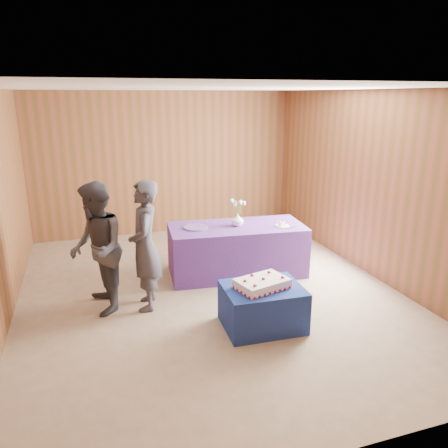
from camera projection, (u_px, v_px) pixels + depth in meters
name	position (u px, v px, depth m)	size (l,w,h in m)	color
ground	(210.00, 293.00, 6.01)	(6.00, 6.00, 0.00)	gray
room_shell	(208.00, 162.00, 5.50)	(5.04, 6.04, 2.72)	brown
cake_table	(262.00, 307.00, 5.08)	(0.90, 0.70, 0.50)	navy
serving_table	(237.00, 250.00, 6.58)	(2.00, 0.90, 0.75)	#61348F
sheet_cake	(262.00, 283.00, 4.98)	(0.68, 0.55, 0.14)	white
vase	(238.00, 220.00, 6.46)	(0.18, 0.18, 0.19)	white
flower_spray	(238.00, 203.00, 6.39)	(0.25, 0.25, 0.19)	#2F6C2B
platter	(196.00, 227.00, 6.37)	(0.36, 0.36, 0.02)	#6450A0
plate	(282.00, 226.00, 6.47)	(0.21, 0.21, 0.01)	silver
cake_slice	(282.00, 223.00, 6.45)	(0.07, 0.06, 0.08)	white
knife	(289.00, 228.00, 6.36)	(0.26, 0.02, 0.00)	#B5B5BA
guest_left	(145.00, 246.00, 5.40)	(0.60, 0.39, 1.65)	#35353F
guest_right	(97.00, 249.00, 5.31)	(0.80, 0.62, 1.64)	#373942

